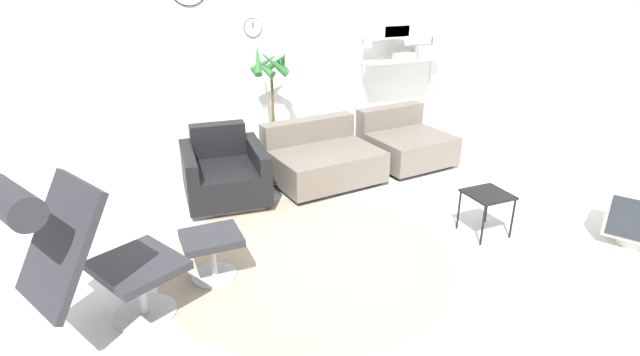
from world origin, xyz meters
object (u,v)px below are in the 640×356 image
object	(u,v)px
couch_low	(322,161)
shelf_unit	(402,43)
ottoman	(212,246)
potted_plant	(273,100)
lounge_chair	(77,244)
couch_second	(405,144)
armchair_red	(224,174)
side_table	(487,198)

from	to	relation	value
couch_low	shelf_unit	bearing A→B (deg)	-150.46
ottoman	potted_plant	size ratio (longest dim) A/B	0.31
lounge_chair	couch_second	xyz separation A→B (m)	(3.67, 2.03, -0.49)
ottoman	couch_second	distance (m)	3.22
ottoman	armchair_red	xyz separation A→B (m)	(0.44, 1.45, -0.01)
potted_plant	side_table	bearing A→B (deg)	-69.31
ottoman	armchair_red	distance (m)	1.51
ottoman	couch_second	bearing A→B (deg)	29.89
couch_low	potted_plant	size ratio (longest dim) A/B	0.88
lounge_chair	potted_plant	world-z (taller)	potted_plant
lounge_chair	armchair_red	world-z (taller)	lounge_chair
armchair_red	shelf_unit	xyz separation A→B (m)	(2.99, 1.37, 1.04)
armchair_red	potted_plant	xyz separation A→B (m)	(0.94, 1.16, 0.45)
armchair_red	side_table	world-z (taller)	armchair_red
lounge_chair	ottoman	bearing A→B (deg)	90.00
lounge_chair	couch_second	distance (m)	4.22
side_table	lounge_chair	bearing A→B (deg)	-177.53
ottoman	couch_low	world-z (taller)	couch_low
shelf_unit	lounge_chair	bearing A→B (deg)	-143.04
lounge_chair	couch_second	world-z (taller)	lounge_chair
armchair_red	side_table	distance (m)	2.67
ottoman	couch_second	xyz separation A→B (m)	(2.79, 1.60, -0.04)
couch_low	couch_second	world-z (taller)	same
armchair_red	couch_low	xyz separation A→B (m)	(1.15, 0.04, -0.03)
shelf_unit	ottoman	bearing A→B (deg)	-140.61
side_table	potted_plant	xyz separation A→B (m)	(-1.09, 2.89, 0.37)
couch_second	shelf_unit	world-z (taller)	shelf_unit
side_table	shelf_unit	size ratio (longest dim) A/B	0.22
potted_plant	shelf_unit	xyz separation A→B (m)	(2.05, 0.22, 0.59)
ottoman	shelf_unit	size ratio (longest dim) A/B	0.25
ottoman	side_table	world-z (taller)	side_table
side_table	potted_plant	world-z (taller)	potted_plant
couch_second	ottoman	bearing A→B (deg)	23.47
couch_low	couch_second	xyz separation A→B (m)	(1.20, 0.12, -0.00)
ottoman	side_table	distance (m)	2.49
shelf_unit	potted_plant	bearing A→B (deg)	-173.92
couch_low	shelf_unit	world-z (taller)	shelf_unit
lounge_chair	potted_plant	xyz separation A→B (m)	(2.27, 3.03, -0.01)
side_table	potted_plant	size ratio (longest dim) A/B	0.28
armchair_red	shelf_unit	world-z (taller)	shelf_unit
couch_low	side_table	world-z (taller)	couch_low
couch_low	potted_plant	distance (m)	1.24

